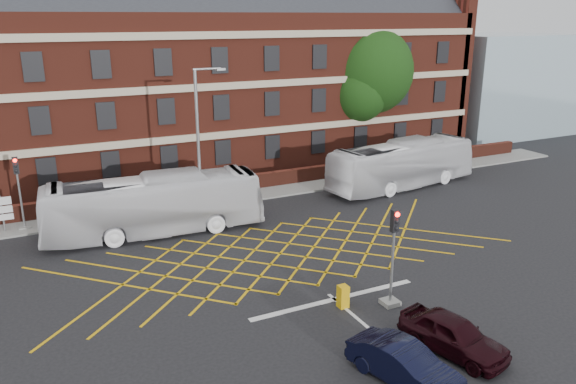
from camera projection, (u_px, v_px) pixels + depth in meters
name	position (u px, v px, depth m)	size (l,w,h in m)	color
ground	(298.00, 268.00, 27.34)	(120.00, 120.00, 0.00)	black
victorian_building	(173.00, 68.00, 43.91)	(51.00, 12.17, 20.40)	#5E2318
boundary_wall	(211.00, 188.00, 38.30)	(56.00, 0.50, 1.10)	#4F1F15
far_pavement	(216.00, 199.00, 37.59)	(60.00, 3.00, 0.12)	slate
glass_block	(497.00, 84.00, 58.15)	(14.00, 10.00, 10.00)	#99B2BF
box_junction_hatching	(280.00, 253.00, 29.05)	(11.50, 0.12, 0.02)	#CC990C
stop_line	(335.00, 299.00, 24.34)	(8.00, 0.30, 0.02)	silver
centre_line	(434.00, 383.00, 18.78)	(0.15, 14.00, 0.02)	silver
bus_left	(154.00, 205.00, 31.29)	(2.83, 12.11, 3.37)	silver
bus_right	(402.00, 165.00, 39.88)	(2.80, 11.95, 3.33)	silver
car_navy	(404.00, 364.00, 18.68)	(1.43, 4.09, 1.35)	black
car_maroon	(453.00, 334.00, 20.38)	(1.66, 4.14, 1.41)	black
deciduous_tree	(368.00, 77.00, 46.89)	(7.63, 7.41, 11.11)	black
traffic_light_near	(392.00, 267.00, 23.40)	(0.70, 0.70, 4.27)	slate
traffic_light_far	(21.00, 200.00, 31.83)	(0.70, 0.70, 4.27)	slate
street_lamp	(201.00, 173.00, 32.34)	(2.25, 1.00, 9.03)	slate
direction_signs	(2.00, 210.00, 31.39)	(1.10, 0.16, 2.20)	gray
utility_cabinet	(343.00, 296.00, 23.58)	(0.41, 0.41, 0.98)	gold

